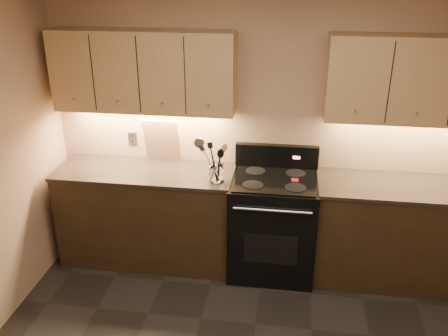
# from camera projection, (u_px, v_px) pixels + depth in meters

# --- Properties ---
(wall_back) EXTENTS (4.00, 0.04, 2.60)m
(wall_back) POSITION_uv_depth(u_px,v_px,m) (269.00, 127.00, 4.29)
(wall_back) COLOR tan
(wall_back) RESTS_ON ground
(counter_left) EXTENTS (1.62, 0.62, 0.93)m
(counter_left) POSITION_uv_depth(u_px,v_px,m) (148.00, 215.00, 4.50)
(counter_left) COLOR black
(counter_left) RESTS_ON ground
(counter_right) EXTENTS (1.46, 0.62, 0.93)m
(counter_right) POSITION_uv_depth(u_px,v_px,m) (397.00, 233.00, 4.20)
(counter_right) COLOR black
(counter_right) RESTS_ON ground
(stove) EXTENTS (0.76, 0.68, 1.14)m
(stove) POSITION_uv_depth(u_px,v_px,m) (273.00, 223.00, 4.32)
(stove) COLOR black
(stove) RESTS_ON ground
(upper_cab_left) EXTENTS (1.60, 0.30, 0.70)m
(upper_cab_left) POSITION_uv_depth(u_px,v_px,m) (143.00, 71.00, 4.10)
(upper_cab_left) COLOR tan
(upper_cab_left) RESTS_ON wall_back
(upper_cab_right) EXTENTS (1.44, 0.30, 0.70)m
(upper_cab_right) POSITION_uv_depth(u_px,v_px,m) (418.00, 80.00, 3.80)
(upper_cab_right) COLOR tan
(upper_cab_right) RESTS_ON wall_back
(outlet_plate) EXTENTS (0.08, 0.01, 0.12)m
(outlet_plate) POSITION_uv_depth(u_px,v_px,m) (133.00, 138.00, 4.53)
(outlet_plate) COLOR #B2B5BA
(outlet_plate) RESTS_ON wall_back
(utensil_crock) EXTENTS (0.16, 0.16, 0.15)m
(utensil_crock) POSITION_uv_depth(u_px,v_px,m) (216.00, 173.00, 4.07)
(utensil_crock) COLOR white
(utensil_crock) RESTS_ON counter_left
(cutting_board) EXTENTS (0.34, 0.13, 0.42)m
(cutting_board) POSITION_uv_depth(u_px,v_px,m) (162.00, 140.00, 4.43)
(cutting_board) COLOR tan
(cutting_board) RESTS_ON counter_left
(wooden_spoon) EXTENTS (0.17, 0.15, 0.32)m
(wooden_spoon) POSITION_uv_depth(u_px,v_px,m) (212.00, 162.00, 4.03)
(wooden_spoon) COLOR tan
(wooden_spoon) RESTS_ON utensil_crock
(black_spoon) EXTENTS (0.11, 0.11, 0.30)m
(black_spoon) POSITION_uv_depth(u_px,v_px,m) (217.00, 163.00, 4.05)
(black_spoon) COLOR black
(black_spoon) RESTS_ON utensil_crock
(black_turner) EXTENTS (0.17, 0.17, 0.37)m
(black_turner) POSITION_uv_depth(u_px,v_px,m) (217.00, 162.00, 3.99)
(black_turner) COLOR black
(black_turner) RESTS_ON utensil_crock
(steel_spatula) EXTENTS (0.25, 0.14, 0.37)m
(steel_spatula) POSITION_uv_depth(u_px,v_px,m) (219.00, 160.00, 4.03)
(steel_spatula) COLOR silver
(steel_spatula) RESTS_ON utensil_crock
(steel_skimmer) EXTENTS (0.27, 0.10, 0.40)m
(steel_skimmer) POSITION_uv_depth(u_px,v_px,m) (220.00, 159.00, 3.99)
(steel_skimmer) COLOR silver
(steel_skimmer) RESTS_ON utensil_crock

